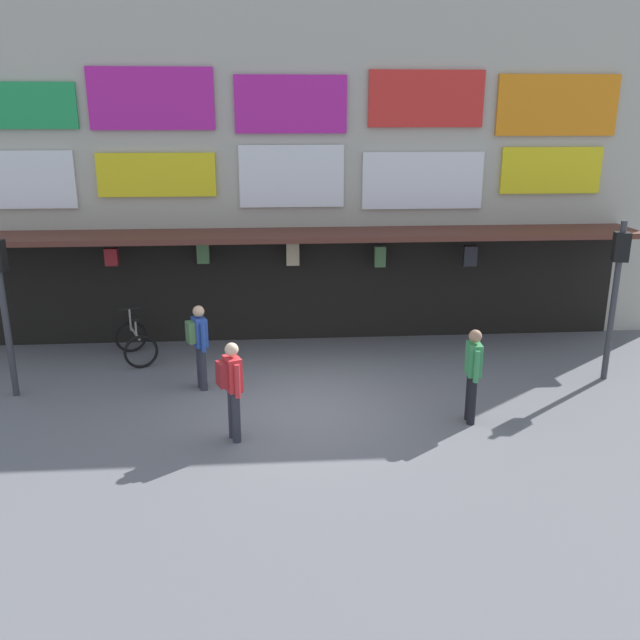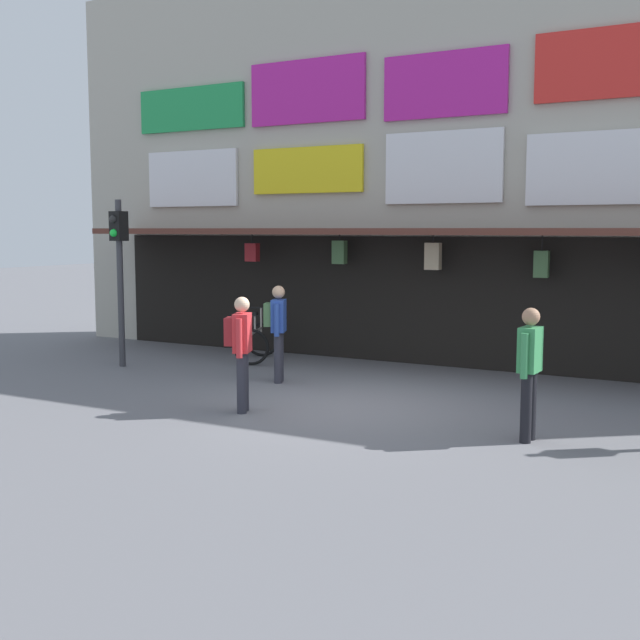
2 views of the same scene
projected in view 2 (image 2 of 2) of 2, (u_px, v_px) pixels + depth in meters
The scene contains 7 objects.
ground_plane at pixel (348, 405), 12.08m from camera, with size 80.00×80.00×0.00m, color slate.
shopfront at pixel (454, 161), 15.62m from camera, with size 18.00×2.60×8.00m.
traffic_light_near at pixel (119, 256), 15.26m from camera, with size 0.30×0.34×3.20m.
bicycle_parked at pixel (257, 341), 16.12m from camera, with size 1.10×1.34×1.05m.
pedestrian_in_yellow at pixel (530, 366), 9.93m from camera, with size 0.24×0.53×1.68m.
pedestrian_in_black at pixel (241, 345), 11.53m from camera, with size 0.45×0.50×1.68m.
pedestrian_in_green at pixel (277, 326), 13.79m from camera, with size 0.45×0.50×1.68m.
Camera 2 is at (5.30, -10.62, 2.64)m, focal length 44.98 mm.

